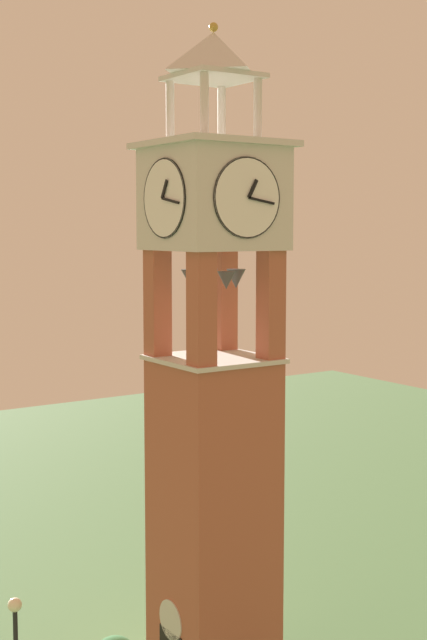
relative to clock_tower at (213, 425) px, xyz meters
The scene contains 2 objects.
clock_tower is the anchor object (origin of this frame).
lamp_post 7.40m from the clock_tower, 103.19° to the right, with size 0.36×0.36×3.67m.
Camera 1 is at (18.97, -12.76, 12.91)m, focal length 48.83 mm.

